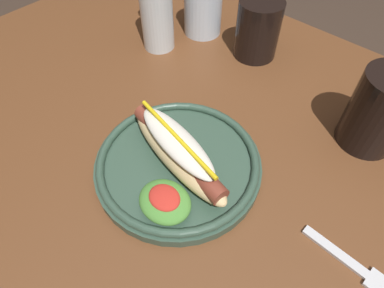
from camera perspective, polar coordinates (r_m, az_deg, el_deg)
dining_table at (r=0.59m, az=2.20°, el=-8.28°), size 1.24×0.87×0.74m
hot_dog_plate at (r=0.47m, az=-2.56°, el=-3.06°), size 0.24×0.24×0.08m
fork at (r=0.46m, az=26.59°, el=-18.59°), size 0.12×0.03×0.00m
soda_cup at (r=0.67m, az=11.34°, el=18.96°), size 0.08×0.08×0.11m
water_cup at (r=0.73m, az=1.93°, el=22.99°), size 0.08×0.08×0.12m
extra_cup at (r=0.55m, az=29.79°, el=4.94°), size 0.09×0.09×0.12m
glass_bottle at (r=0.67m, az=-6.33°, el=23.40°), size 0.06×0.06×0.25m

